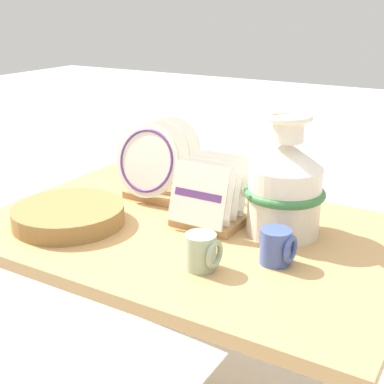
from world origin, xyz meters
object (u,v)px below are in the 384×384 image
at_px(dish_rack_round_plates, 156,168).
at_px(wicker_charger_stack, 69,215).
at_px(dish_rack_square_plates, 210,202).
at_px(mug_sage_glaze, 202,252).
at_px(mug_cobalt_glaze, 277,247).
at_px(ceramic_vase, 285,185).

bearing_deg(dish_rack_round_plates, wicker_charger_stack, -106.91).
relative_size(dish_rack_round_plates, dish_rack_square_plates, 1.30).
bearing_deg(mug_sage_glaze, wicker_charger_stack, 174.90).
bearing_deg(mug_cobalt_glaze, ceramic_vase, 107.56).
xyz_separation_m(ceramic_vase, mug_cobalt_glaze, (0.06, -0.18, -0.10)).
bearing_deg(ceramic_vase, mug_cobalt_glaze, -72.44).
height_order(dish_rack_square_plates, mug_cobalt_glaze, dish_rack_square_plates).
relative_size(ceramic_vase, dish_rack_round_plates, 1.33).
distance_m(wicker_charger_stack, mug_cobalt_glaze, 0.62).
bearing_deg(dish_rack_round_plates, dish_rack_square_plates, -22.16).
height_order(dish_rack_round_plates, mug_cobalt_glaze, dish_rack_round_plates).
xyz_separation_m(wicker_charger_stack, mug_cobalt_glaze, (0.61, 0.08, 0.02)).
relative_size(mug_sage_glaze, mug_cobalt_glaze, 1.00).
distance_m(wicker_charger_stack, mug_sage_glaze, 0.47).
xyz_separation_m(dish_rack_round_plates, mug_sage_glaze, (0.37, -0.35, -0.06)).
relative_size(ceramic_vase, wicker_charger_stack, 1.04).
xyz_separation_m(dish_rack_round_plates, dish_rack_square_plates, (0.26, -0.10, -0.03)).
bearing_deg(mug_sage_glaze, ceramic_vase, 73.74).
bearing_deg(wicker_charger_stack, dish_rack_round_plates, 73.09).
bearing_deg(dish_rack_square_plates, mug_sage_glaze, -64.73).
height_order(dish_rack_round_plates, wicker_charger_stack, dish_rack_round_plates).
distance_m(ceramic_vase, mug_cobalt_glaze, 0.21).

